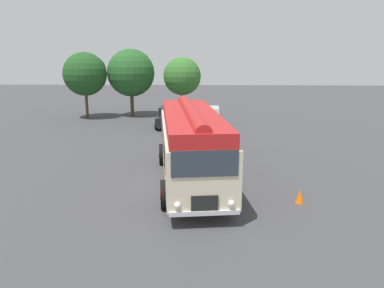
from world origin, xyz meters
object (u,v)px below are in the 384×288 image
(car_mid_left, at_px, (209,117))
(traffic_cone, at_px, (300,196))
(car_near_left, at_px, (170,117))
(vintage_bus, at_px, (191,141))

(car_mid_left, xyz_separation_m, traffic_cone, (3.37, -15.86, -0.57))
(car_near_left, bearing_deg, traffic_cone, -67.73)
(car_near_left, bearing_deg, car_mid_left, -5.60)
(vintage_bus, bearing_deg, traffic_cone, -30.22)
(vintage_bus, bearing_deg, car_mid_left, 85.64)
(car_near_left, height_order, car_mid_left, same)
(car_near_left, height_order, traffic_cone, car_near_left)
(vintage_bus, height_order, car_mid_left, vintage_bus)
(car_near_left, relative_size, traffic_cone, 7.74)
(vintage_bus, bearing_deg, car_near_left, 99.34)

